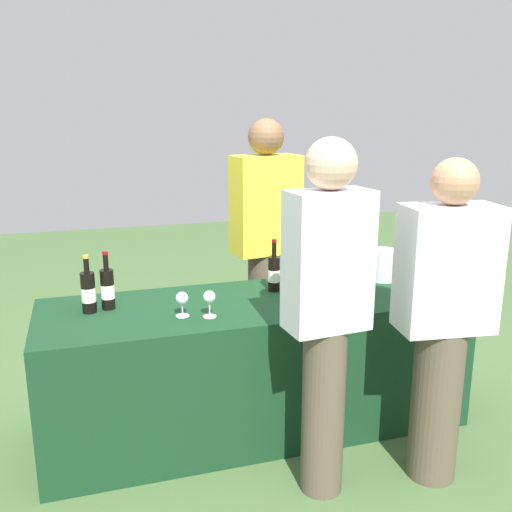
# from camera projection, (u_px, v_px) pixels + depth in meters

# --- Properties ---
(ground_plane) EXTENTS (12.00, 12.00, 0.00)m
(ground_plane) POSITION_uv_depth(u_px,v_px,m) (256.00, 423.00, 3.31)
(ground_plane) COLOR #476638
(tasting_table) EXTENTS (2.32, 0.75, 0.75)m
(tasting_table) POSITION_uv_depth(u_px,v_px,m) (256.00, 364.00, 3.22)
(tasting_table) COLOR #14381E
(tasting_table) RESTS_ON ground_plane
(wine_bottle_0) EXTENTS (0.07, 0.07, 0.30)m
(wine_bottle_0) POSITION_uv_depth(u_px,v_px,m) (88.00, 292.00, 2.91)
(wine_bottle_0) COLOR black
(wine_bottle_0) RESTS_ON tasting_table
(wine_bottle_1) EXTENTS (0.07, 0.07, 0.31)m
(wine_bottle_1) POSITION_uv_depth(u_px,v_px,m) (108.00, 289.00, 2.96)
(wine_bottle_1) COLOR black
(wine_bottle_1) RESTS_ON tasting_table
(wine_bottle_2) EXTENTS (0.07, 0.07, 0.30)m
(wine_bottle_2) POSITION_uv_depth(u_px,v_px,m) (274.00, 273.00, 3.26)
(wine_bottle_2) COLOR black
(wine_bottle_2) RESTS_ON tasting_table
(wine_bottle_3) EXTENTS (0.07, 0.07, 0.31)m
(wine_bottle_3) POSITION_uv_depth(u_px,v_px,m) (337.00, 269.00, 3.32)
(wine_bottle_3) COLOR black
(wine_bottle_3) RESTS_ON tasting_table
(wine_glass_0) EXTENTS (0.07, 0.07, 0.13)m
(wine_glass_0) POSITION_uv_depth(u_px,v_px,m) (182.00, 299.00, 2.86)
(wine_glass_0) COLOR silver
(wine_glass_0) RESTS_ON tasting_table
(wine_glass_1) EXTENTS (0.07, 0.07, 0.14)m
(wine_glass_1) POSITION_uv_depth(u_px,v_px,m) (209.00, 298.00, 2.85)
(wine_glass_1) COLOR silver
(wine_glass_1) RESTS_ON tasting_table
(wine_glass_2) EXTENTS (0.07, 0.07, 0.15)m
(wine_glass_2) POSITION_uv_depth(u_px,v_px,m) (370.00, 277.00, 3.18)
(wine_glass_2) COLOR silver
(wine_glass_2) RESTS_ON tasting_table
(ice_bucket) EXTENTS (0.20, 0.20, 0.18)m
(ice_bucket) POSITION_uv_depth(u_px,v_px,m) (383.00, 265.00, 3.48)
(ice_bucket) COLOR silver
(ice_bucket) RESTS_ON tasting_table
(server_pouring) EXTENTS (0.45, 0.29, 1.71)m
(server_pouring) POSITION_uv_depth(u_px,v_px,m) (266.00, 241.00, 3.76)
(server_pouring) COLOR brown
(server_pouring) RESTS_ON ground_plane
(guest_0) EXTENTS (0.38, 0.23, 1.66)m
(guest_0) POSITION_uv_depth(u_px,v_px,m) (326.00, 308.00, 2.52)
(guest_0) COLOR brown
(guest_0) RESTS_ON ground_plane
(guest_1) EXTENTS (0.45, 0.29, 1.57)m
(guest_1) POSITION_uv_depth(u_px,v_px,m) (443.00, 316.00, 2.65)
(guest_1) COLOR brown
(guest_1) RESTS_ON ground_plane
(menu_board) EXTENTS (0.51, 0.09, 0.89)m
(menu_board) POSITION_uv_depth(u_px,v_px,m) (332.00, 291.00, 4.27)
(menu_board) COLOR white
(menu_board) RESTS_ON ground_plane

